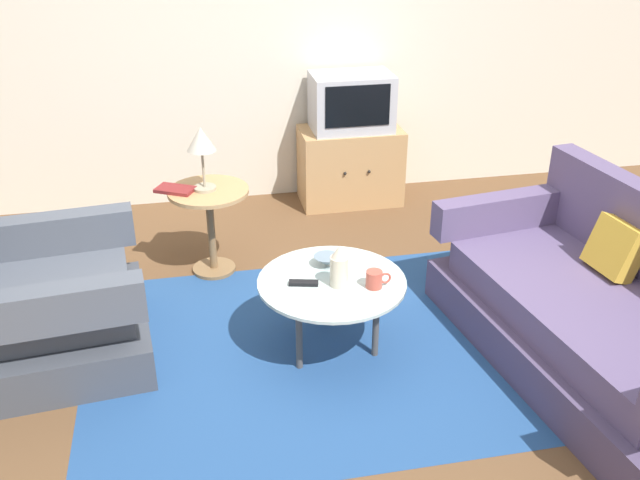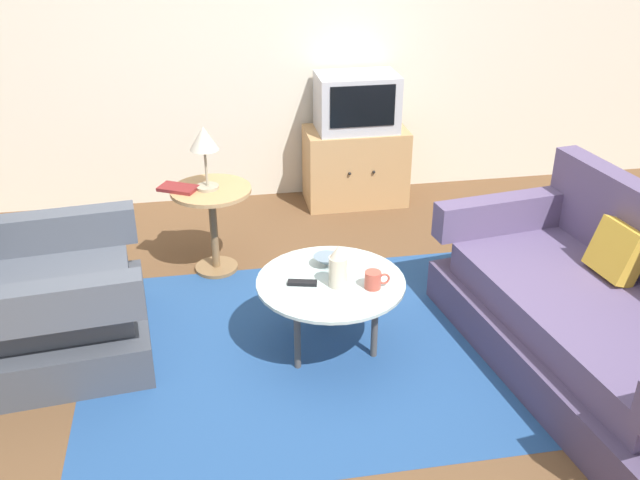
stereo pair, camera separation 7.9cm
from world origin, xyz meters
name	(u,v)px [view 2 (the right image)]	position (x,y,z in m)	size (l,w,h in m)	color
ground_plane	(334,359)	(0.00, 0.00, 0.00)	(16.00, 16.00, 0.00)	brown
back_wall	(276,25)	(0.00, 2.37, 1.35)	(9.00, 0.12, 2.70)	beige
area_rug	(330,348)	(0.00, 0.10, 0.00)	(2.67, 1.93, 0.00)	navy
armchair	(48,305)	(-1.50, 0.35, 0.29)	(1.00, 1.07, 0.84)	#3E424B
couch	(602,321)	(1.36, -0.30, 0.29)	(1.19, 2.00, 0.89)	#4B3E5C
coffee_table	(331,286)	(0.00, 0.10, 0.40)	(0.79, 0.79, 0.43)	#B2C6C1
side_table	(212,212)	(-0.58, 1.11, 0.42)	(0.51, 0.51, 0.58)	tan
tv_stand	(355,166)	(0.57, 2.05, 0.30)	(0.79, 0.45, 0.60)	tan
television	(357,102)	(0.57, 2.06, 0.81)	(0.61, 0.41, 0.43)	#B7B7BC
table_lamp	(204,142)	(-0.60, 1.11, 0.89)	(0.18, 0.18, 0.41)	#9E937A
vase	(338,267)	(0.03, 0.05, 0.55)	(0.10, 0.10, 0.23)	beige
mug	(374,280)	(0.20, -0.01, 0.48)	(0.14, 0.09, 0.09)	#B74C3D
bowl	(326,261)	(0.01, 0.27, 0.46)	(0.14, 0.14, 0.06)	slate
tv_remote_dark	(302,283)	(-0.15, 0.09, 0.44)	(0.16, 0.08, 0.02)	black
book	(178,188)	(-0.79, 1.13, 0.59)	(0.27, 0.23, 0.02)	maroon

